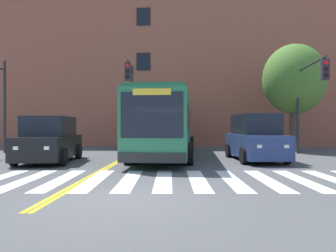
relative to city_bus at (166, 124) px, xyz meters
The scene contains 11 objects.
ground_plane 10.67m from the city_bus, 93.13° to the right, with size 120.00×120.00×0.00m, color #4C4C4F.
crosswalk 7.89m from the city_bus, 91.56° to the right, with size 14.72×4.73×0.01m.
lane_line_yellow_inner 6.93m from the city_bus, 109.39° to the left, with size 0.12×36.00×0.01m, color gold.
lane_line_yellow_outer 6.88m from the city_bus, 108.09° to the left, with size 0.12×36.00×0.01m, color gold.
city_bus is the anchor object (origin of this frame).
car_black_near_lane 6.12m from the city_bus, 150.69° to the right, with size 2.61×4.82×2.13m.
car_navy_far_lane 4.84m from the city_bus, 21.70° to the right, with size 2.43×5.18×2.25m.
traffic_light_near_corner 8.02m from the city_bus, ahead, with size 0.44×4.44×5.49m.
traffic_light_overhead 3.68m from the city_bus, 138.71° to the left, with size 0.54×3.58×5.62m.
street_tree_curbside_large 9.39m from the city_bus, 24.33° to the left, with size 5.74×5.72×6.97m.
building_facade 13.90m from the city_bus, 99.79° to the left, with size 41.11×10.07×12.77m.
Camera 1 is at (1.53, -7.44, 1.74)m, focal length 35.00 mm.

